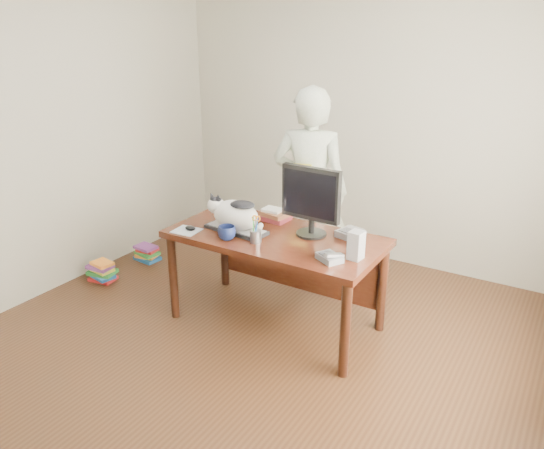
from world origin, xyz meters
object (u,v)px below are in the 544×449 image
Objects in this scene: mouse at (190,228)px; person at (310,192)px; keyboard at (236,229)px; speaker at (356,245)px; pen_cup at (256,235)px; coffee_mug at (227,233)px; book_pile_a at (102,271)px; monitor at (311,198)px; baseball at (356,241)px; desk at (281,250)px; phone at (330,257)px; book_pile_b at (147,253)px; cat at (234,213)px; calculator at (349,233)px; book_stack at (274,215)px.

person is at bearing 57.30° from mouse.
mouse reaches higher than keyboard.
person is at bearing 139.77° from speaker.
coffee_mug is (-0.21, -0.07, -0.01)m from pen_cup.
speaker reaches higher than book_pile_a.
monitor is 4.00× the size of coffee_mug.
baseball is at bearing 0.10° from monitor.
keyboard is at bearing 24.95° from mouse.
pen_cup is at bearing -100.38° from desk.
pen_cup is 0.91m from person.
person is (-0.31, 0.58, -0.16)m from monitor.
coffee_mug is 0.94m from baseball.
phone is 0.80× the size of book_pile_b.
baseball is (0.91, 0.20, -0.10)m from cat.
desk reaches higher than book_pile_a.
baseball is (-0.08, 0.19, -0.06)m from speaker.
pen_cup is 1.85m from book_pile_a.
person is at bearing 79.09° from cat.
pen_cup is 0.56m from mouse.
mouse reaches higher than desk.
baseball is 0.38× the size of calculator.
monitor is 2.66× the size of speaker.
mouse is (-0.82, -0.39, -0.27)m from monitor.
book_stack is 1.78m from book_pile_a.
coffee_mug is at bearing -129.32° from calculator.
cat reaches higher than book_pile_b.
book_pile_b is at bearing 174.09° from baseball.
person is (-0.64, 0.91, 0.11)m from phone.
keyboard is (-0.30, -0.17, 0.16)m from desk.
keyboard is 2.40× the size of calculator.
cat is 0.29m from pen_cup.
monitor is 0.53m from phone.
book_pile_b is at bearing 86.87° from book_pile_a.
book_pile_a is (-1.66, -0.91, -0.80)m from person.
book_pile_a is (-1.57, -0.47, -0.70)m from book_stack.
book_pile_b is at bearing -2.57° from person.
book_pile_a is at bearing -150.52° from phone.
phone is (0.32, -0.33, -0.27)m from monitor.
cat is 0.87m from calculator.
speaker is (0.45, -0.21, -0.20)m from monitor.
speaker is (0.68, -0.16, 0.25)m from desk.
coffee_mug reaches higher than book_stack.
cat is 2.30× the size of calculator.
desk is 0.63m from baseball.
keyboard is 0.85m from calculator.
book_pile_a is (-2.43, -0.11, -0.76)m from speaker.
monitor is 2.19m from book_pile_b.
pen_cup is 1.59× the size of coffee_mug.
cat is (-0.02, -0.00, 0.13)m from keyboard.
keyboard reaches higher than desk.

